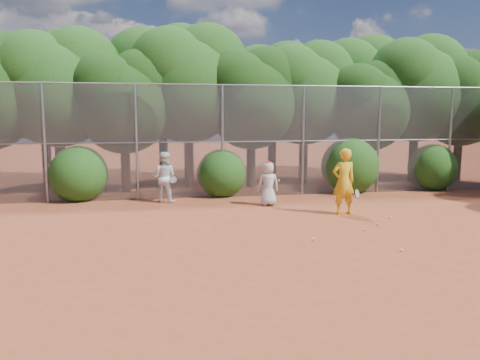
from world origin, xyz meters
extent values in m
plane|color=brown|center=(0.00, 0.00, 0.00)|extent=(80.00, 80.00, 0.00)
cylinder|color=gray|center=(-7.00, 6.00, 2.00)|extent=(0.09, 0.09, 4.00)
cylinder|color=gray|center=(-4.00, 6.00, 2.00)|extent=(0.09, 0.09, 4.00)
cylinder|color=gray|center=(-1.00, 6.00, 2.00)|extent=(0.09, 0.09, 4.00)
cylinder|color=gray|center=(2.00, 6.00, 2.00)|extent=(0.09, 0.09, 4.00)
cylinder|color=gray|center=(5.00, 6.00, 2.00)|extent=(0.09, 0.09, 4.00)
cylinder|color=gray|center=(8.00, 6.00, 2.00)|extent=(0.09, 0.09, 4.00)
cylinder|color=gray|center=(0.00, 6.00, 4.00)|extent=(20.00, 0.05, 0.05)
cylinder|color=gray|center=(0.00, 6.00, 2.00)|extent=(20.00, 0.04, 0.04)
cube|color=slate|center=(0.00, 6.00, 2.00)|extent=(20.00, 0.02, 4.00)
sphere|color=black|center=(-8.74, 8.38, 4.47)|extent=(3.05, 3.05, 3.05)
cylinder|color=black|center=(-7.00, 8.50, 1.26)|extent=(0.38, 0.38, 2.52)
sphere|color=#194411|center=(-7.00, 8.50, 3.73)|extent=(4.03, 4.03, 4.03)
sphere|color=#194411|center=(-6.19, 8.90, 4.74)|extent=(3.23, 3.23, 3.23)
sphere|color=#194411|center=(-7.71, 8.20, 4.54)|extent=(3.02, 3.02, 3.02)
cylinder|color=black|center=(-4.50, 7.80, 1.08)|extent=(0.36, 0.36, 2.17)
sphere|color=black|center=(-4.50, 7.80, 3.21)|extent=(3.47, 3.47, 3.47)
sphere|color=black|center=(-3.81, 8.15, 4.08)|extent=(2.78, 2.78, 2.78)
sphere|color=black|center=(-5.11, 7.54, 3.91)|extent=(2.60, 2.60, 2.60)
cylinder|color=black|center=(-2.00, 8.80, 1.33)|extent=(0.39, 0.39, 2.66)
sphere|color=#194411|center=(-2.00, 8.80, 3.94)|extent=(4.26, 4.26, 4.26)
sphere|color=#194411|center=(-1.15, 9.23, 5.00)|extent=(3.40, 3.40, 3.40)
sphere|color=#194411|center=(-2.74, 8.48, 4.79)|extent=(3.19, 3.19, 3.19)
cylinder|color=black|center=(0.50, 8.20, 1.14)|extent=(0.37, 0.37, 2.27)
sphere|color=black|center=(0.50, 8.20, 3.37)|extent=(3.64, 3.64, 3.64)
sphere|color=black|center=(1.23, 8.56, 4.28)|extent=(2.91, 2.91, 2.91)
sphere|color=black|center=(-0.14, 7.93, 4.10)|extent=(2.73, 2.73, 2.73)
cylinder|color=black|center=(3.00, 9.00, 1.22)|extent=(0.38, 0.38, 2.45)
sphere|color=#194411|center=(3.00, 9.00, 3.63)|extent=(3.92, 3.92, 3.92)
sphere|color=#194411|center=(3.78, 9.39, 4.61)|extent=(3.14, 3.14, 3.14)
sphere|color=#194411|center=(2.31, 8.71, 4.41)|extent=(2.94, 2.94, 2.94)
cylinder|color=black|center=(5.50, 8.00, 1.05)|extent=(0.36, 0.36, 2.10)
sphere|color=black|center=(5.50, 8.00, 3.11)|extent=(3.36, 3.36, 3.36)
sphere|color=black|center=(6.17, 8.34, 3.95)|extent=(2.69, 2.69, 2.69)
sphere|color=black|center=(4.91, 7.75, 3.78)|extent=(2.52, 2.52, 2.52)
cylinder|color=black|center=(8.00, 8.60, 1.29)|extent=(0.39, 0.39, 2.59)
sphere|color=#194411|center=(8.00, 8.60, 3.83)|extent=(4.14, 4.14, 4.14)
sphere|color=#194411|center=(8.83, 9.01, 4.87)|extent=(3.32, 3.32, 3.32)
sphere|color=#194411|center=(7.27, 8.29, 4.66)|extent=(3.11, 3.11, 3.11)
cylinder|color=black|center=(10.00, 8.30, 1.15)|extent=(0.37, 0.37, 2.31)
sphere|color=black|center=(10.00, 8.30, 3.42)|extent=(3.70, 3.70, 3.70)
sphere|color=black|center=(10.74, 8.67, 4.34)|extent=(2.96, 2.96, 2.96)
sphere|color=black|center=(9.35, 8.02, 4.16)|extent=(2.77, 2.77, 2.77)
cylinder|color=black|center=(-8.00, 10.80, 1.31)|extent=(0.39, 0.39, 2.62)
sphere|color=#194411|center=(-8.00, 10.80, 3.88)|extent=(4.20, 4.20, 4.20)
sphere|color=#194411|center=(-7.16, 11.22, 4.94)|extent=(3.36, 3.36, 3.36)
sphere|color=#194411|center=(-8.73, 10.49, 4.72)|extent=(3.15, 3.15, 3.15)
cylinder|color=black|center=(-3.00, 11.00, 1.40)|extent=(0.40, 0.40, 2.80)
sphere|color=#194411|center=(-3.00, 11.00, 4.14)|extent=(4.48, 4.48, 4.48)
sphere|color=#194411|center=(-2.10, 11.45, 5.26)|extent=(3.58, 3.58, 3.58)
sphere|color=#194411|center=(-3.78, 10.66, 5.04)|extent=(3.36, 3.36, 3.36)
cylinder|color=black|center=(2.00, 10.60, 1.26)|extent=(0.38, 0.38, 2.52)
sphere|color=#194411|center=(2.00, 10.60, 3.73)|extent=(4.03, 4.03, 4.03)
sphere|color=#194411|center=(2.81, 11.00, 4.74)|extent=(3.23, 3.23, 3.23)
sphere|color=#194411|center=(1.29, 10.30, 4.54)|extent=(3.02, 3.02, 3.02)
cylinder|color=black|center=(6.50, 11.20, 1.36)|extent=(0.40, 0.40, 2.73)
sphere|color=#194411|center=(6.50, 11.20, 4.04)|extent=(4.37, 4.37, 4.37)
sphere|color=#194411|center=(7.37, 11.64, 5.13)|extent=(3.49, 3.49, 3.49)
sphere|color=#194411|center=(5.74, 10.87, 4.91)|extent=(3.28, 3.28, 3.28)
sphere|color=#194411|center=(-6.00, 6.30, 1.00)|extent=(2.00, 2.00, 2.00)
sphere|color=#194411|center=(-1.00, 6.30, 0.90)|extent=(1.80, 1.80, 1.80)
sphere|color=#194411|center=(4.00, 6.30, 1.10)|extent=(2.20, 2.20, 2.20)
sphere|color=#194411|center=(7.50, 6.30, 0.95)|extent=(1.90, 1.90, 1.90)
imported|color=gold|center=(2.11, 2.39, 0.99)|extent=(0.76, 0.53, 1.98)
torus|color=black|center=(2.46, 2.19, 0.65)|extent=(0.29, 0.26, 0.30)
cylinder|color=black|center=(2.32, 2.36, 0.60)|extent=(0.20, 0.24, 0.09)
imported|color=silver|center=(0.24, 4.14, 0.72)|extent=(0.72, 0.48, 1.44)
ellipsoid|color=red|center=(0.24, 4.14, 1.40)|extent=(0.22, 0.22, 0.13)
sphere|color=#D6F02B|center=(0.54, 3.94, 0.85)|extent=(0.07, 0.07, 0.07)
imported|color=white|center=(-3.10, 5.40, 0.86)|extent=(1.00, 0.89, 1.72)
torus|color=black|center=(-2.80, 5.10, 0.80)|extent=(0.35, 0.28, 0.28)
cylinder|color=black|center=(-2.72, 5.28, 0.69)|extent=(0.14, 0.25, 0.16)
sphere|color=#D6F02B|center=(2.45, 0.84, 0.03)|extent=(0.07, 0.07, 0.07)
sphere|color=#D6F02B|center=(3.22, 1.59, 0.03)|extent=(0.07, 0.07, 0.07)
sphere|color=#D6F02B|center=(1.84, -1.49, 0.03)|extent=(0.07, 0.07, 0.07)
sphere|color=#D6F02B|center=(0.25, -0.28, 0.03)|extent=(0.07, 0.07, 0.07)
sphere|color=#D6F02B|center=(4.73, 3.14, 0.03)|extent=(0.07, 0.07, 0.07)
sphere|color=#D6F02B|center=(1.86, 0.37, 0.03)|extent=(0.07, 0.07, 0.07)
camera|label=1|loc=(-3.38, -10.54, 2.95)|focal=35.00mm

